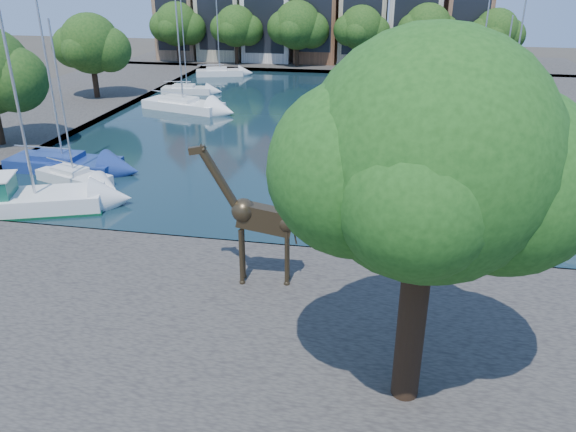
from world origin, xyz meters
The scene contains 29 objects.
ground centered at (0.00, 0.00, 0.00)m, with size 160.00×160.00×0.00m, color #38332B.
water_basin centered at (0.00, 24.00, 0.04)m, with size 38.00×50.00×0.08m, color black.
near_quay centered at (0.00, -7.00, 0.25)m, with size 50.00×14.00×0.50m, color #49463F.
far_quay centered at (0.00, 56.00, 0.25)m, with size 60.00×16.00×0.50m, color #49463F.
left_quay centered at (-25.00, 24.00, 0.25)m, with size 14.00×52.00×0.50m, color #49463F.
plane_tree centered at (7.62, -9.01, 7.67)m, with size 8.32×6.40×10.62m.
townhouse_west_end centered at (-23.00, 55.99, 7.36)m, with size 5.44×9.18×14.93m.
townhouse_west_inner centered at (-10.50, 55.99, 7.35)m, with size 6.43×9.18×15.15m.
townhouse_east_inner centered at (2.00, 55.99, 7.73)m, with size 5.94×9.18×15.79m.
townhouse_east_mid centered at (8.50, 55.99, 8.10)m, with size 6.43×9.18×16.65m.
townhouse_east_end centered at (15.00, 55.99, 7.11)m, with size 5.44×9.18×14.43m.
far_tree_far_west centered at (-21.90, 50.49, 5.18)m, with size 7.28×5.60×7.68m.
far_tree_west centered at (-13.91, 50.49, 5.08)m, with size 6.76×5.20×7.36m.
far_tree_mid_west centered at (-5.89, 50.49, 5.29)m, with size 7.80×6.00×8.00m.
far_tree_mid_east centered at (2.10, 50.49, 5.13)m, with size 7.02×5.40×7.52m.
far_tree_east centered at (10.11, 50.49, 5.24)m, with size 7.54×5.80×7.84m.
far_tree_far_east centered at (18.09, 50.49, 5.08)m, with size 6.76×5.20×7.36m.
side_tree_left_far centered at (-21.90, 27.99, 5.38)m, with size 7.28×5.60×7.88m.
giraffe_statue centered at (1.69, -3.39, 3.29)m, with size 3.98×0.96×5.68m.
motorsailer centered at (-13.29, 1.89, 0.87)m, with size 9.39×5.62×10.32m.
sailboat_left_a centered at (-12.27, 6.66, 0.61)m, with size 5.23×3.31×9.55m.
sailboat_left_b centered at (-14.16, 8.71, 0.68)m, with size 7.33×2.75×11.15m.
sailboat_left_c centered at (-12.49, 26.24, 0.67)m, with size 8.07×4.70×10.30m.
sailboat_left_d centered at (-14.68, 33.28, 0.59)m, with size 5.26×2.33×9.49m.
sailboat_left_e centered at (-14.40, 44.00, 0.62)m, with size 5.95×3.54×8.84m.
sailboat_right_a centered at (15.00, 4.00, 0.61)m, with size 6.25×3.21×10.48m.
sailboat_right_b centered at (15.00, 20.78, 0.62)m, with size 6.62×3.39×10.80m.
sailboat_right_c centered at (15.00, 24.72, 0.58)m, with size 5.44×3.45×8.79m.
sailboat_right_d centered at (14.66, 35.38, 0.73)m, with size 5.52×1.98×11.34m.
Camera 1 is at (6.50, -22.64, 12.18)m, focal length 35.00 mm.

